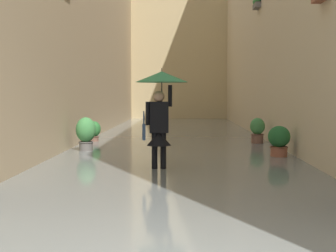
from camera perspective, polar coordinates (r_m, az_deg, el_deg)
The scene contains 8 objects.
ground_plane at distance 16.14m, azimuth 1.11°, elevation -1.85°, with size 62.71×62.71×0.00m, color #605B56.
flood_water at distance 16.13m, azimuth 1.11°, elevation -1.66°, with size 6.74×31.08×0.11m, color slate.
building_facade_far at distance 29.66m, azimuth 1.39°, elevation 10.06°, with size 9.54×1.80×9.55m, color tan.
person_wading at distance 9.39m, azimuth -0.96°, elevation 3.43°, with size 1.08×1.08×2.18m.
potted_plant_near_left at distance 14.65m, azimuth 11.05°, elevation -0.61°, with size 0.46×0.46×0.90m.
potted_plant_near_right at distance 15.13m, azimuth -9.20°, elevation -0.64°, with size 0.45×0.45×0.76m.
potted_plant_mid_left at distance 11.62m, azimuth 13.64°, elevation -1.87°, with size 0.54×0.54×0.86m.
potted_plant_mid_right at distance 12.65m, azimuth -10.17°, elevation -0.90°, with size 0.54×0.54×1.02m.
Camera 1 is at (-0.17, 3.51, 1.65)m, focal length 49.04 mm.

